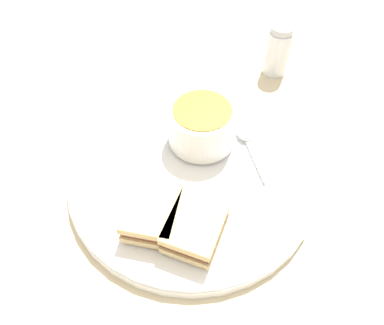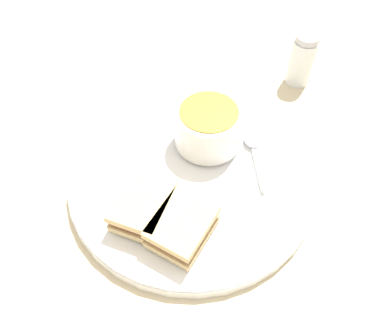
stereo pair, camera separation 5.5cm
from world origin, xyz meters
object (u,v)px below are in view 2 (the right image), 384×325
Objects in this scene: spoon at (253,144)px; sandwich_half_far at (182,226)px; salt_shaker at (302,60)px; soup_bowl at (208,126)px; sandwich_half_near at (143,206)px.

spoon is 1.05× the size of sandwich_half_far.
spoon is 0.22m from salt_shaker.
soup_bowl is 0.17m from sandwich_half_far.
sandwich_half_far is at bearing -54.63° from sandwich_half_near.
soup_bowl is 0.08m from spoon.
sandwich_half_far is (0.04, -0.05, 0.00)m from sandwich_half_near.
sandwich_half_far reaches higher than spoon.
sandwich_half_far is (-0.10, -0.13, -0.01)m from soup_bowl.
spoon is at bearing -33.95° from soup_bowl.
soup_bowl reaches higher than sandwich_half_near.
sandwich_half_near is 0.41m from salt_shaker.
sandwich_half_near is (-0.14, -0.08, -0.01)m from soup_bowl.
soup_bowl is 0.16m from sandwich_half_near.
salt_shaker is (0.37, 0.17, 0.01)m from sandwich_half_near.
sandwich_half_near is 1.00× the size of sandwich_half_far.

